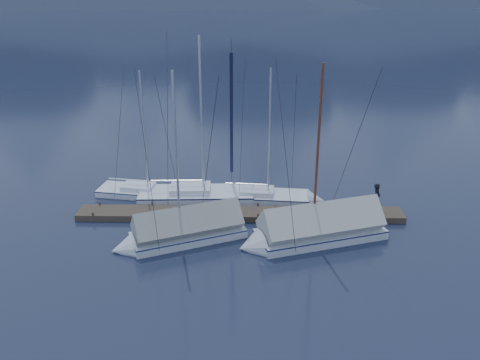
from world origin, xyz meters
name	(u,v)px	position (x,y,z in m)	size (l,w,h in m)	color
ground	(239,234)	(0.00, 0.00, 0.00)	(1000.00, 1000.00, 0.00)	black
dock	(240,215)	(0.00, 2.00, 0.11)	(18.00, 1.50, 0.54)	#382D23
mooring_posts	(231,211)	(-0.50, 2.00, 0.35)	(15.12, 1.52, 0.35)	#382D23
sailboat_open_left	(155,194)	(-5.19, 4.74, 0.15)	(6.51, 2.94, 8.34)	white
sailboat_open_mid	(213,196)	(-1.66, 4.40, 0.18)	(8.00, 3.40, 10.47)	silver
sailboat_open_right	(276,198)	(2.09, 4.22, 0.15)	(6.65, 2.79, 8.61)	silver
sailboat_covered_near	(310,231)	(3.58, -0.60, 0.49)	(7.94, 4.55, 9.88)	silver
sailboat_covered_far	(178,233)	(-3.09, -0.82, 0.46)	(6.98, 4.47, 9.44)	silver
person	(377,198)	(7.50, 2.11, 1.16)	(0.60, 0.39, 1.64)	black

